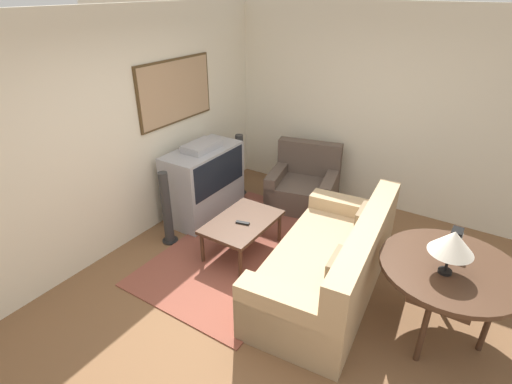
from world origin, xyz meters
The scene contains 14 objects.
ground_plane centered at (0.00, 0.00, 0.00)m, with size 12.00×12.00×0.00m, color brown.
wall_back centered at (0.02, 2.13, 1.36)m, with size 12.00×0.10×2.70m.
wall_right centered at (2.63, 0.00, 1.35)m, with size 0.06×12.00×2.70m.
area_rug centered at (0.59, 0.78, 0.01)m, with size 2.57×1.59×0.01m.
tv centered at (1.01, 1.71, 0.50)m, with size 1.11×0.56×1.06m.
couch centered at (0.46, -0.37, 0.32)m, with size 2.12×1.15×0.92m.
armchair centered at (2.01, 0.71, 0.28)m, with size 1.00×1.08×0.87m.
coffee_table centered at (0.56, 0.78, 0.39)m, with size 0.94×0.62×0.43m.
console_table centered at (0.48, -1.43, 0.69)m, with size 1.17×1.17×0.76m.
table_lamp centered at (0.36, -1.39, 1.06)m, with size 0.35×0.35×0.40m.
mantel_clock centered at (0.72, -1.39, 0.87)m, with size 0.14×0.10×0.22m.
remote centered at (0.51, 0.74, 0.44)m, with size 0.08×0.17×0.02m.
speaker_tower_left centered at (0.24, 1.67, 0.45)m, with size 0.19×0.19×0.95m.
speaker_tower_right centered at (1.78, 1.67, 0.45)m, with size 0.19×0.19×0.95m.
Camera 1 is at (-2.68, -1.50, 2.86)m, focal length 28.00 mm.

